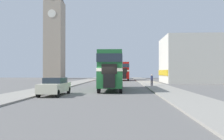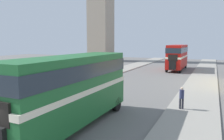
{
  "view_description": "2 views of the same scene",
  "coord_description": "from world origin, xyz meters",
  "px_view_note": "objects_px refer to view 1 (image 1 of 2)",
  "views": [
    {
      "loc": [
        2.07,
        -20.03,
        2.0
      ],
      "look_at": [
        0.76,
        4.61,
        2.25
      ],
      "focal_mm": 35.0,
      "sensor_mm": 36.0,
      "label": 1
    },
    {
      "loc": [
        7.91,
        -5.35,
        4.91
      ],
      "look_at": [
        0.0,
        11.55,
        2.48
      ],
      "focal_mm": 35.0,
      "sensor_mm": 36.0,
      "label": 2
    }
  ],
  "objects_px": {
    "bus_distant": "(124,70)",
    "car_parked_near": "(55,86)",
    "pedestrian_walking": "(152,79)",
    "church_tower": "(55,25)",
    "double_decker_bus": "(112,68)"
  },
  "relations": [
    {
      "from": "bus_distant",
      "to": "church_tower",
      "type": "distance_m",
      "value": 27.61
    },
    {
      "from": "double_decker_bus",
      "to": "bus_distant",
      "type": "xyz_separation_m",
      "value": [
        1.4,
        29.13,
        0.12
      ]
    },
    {
      "from": "double_decker_bus",
      "to": "church_tower",
      "type": "distance_m",
      "value": 47.15
    },
    {
      "from": "car_parked_near",
      "to": "pedestrian_walking",
      "type": "relative_size",
      "value": 2.73
    },
    {
      "from": "bus_distant",
      "to": "pedestrian_walking",
      "type": "relative_size",
      "value": 5.83
    },
    {
      "from": "double_decker_bus",
      "to": "bus_distant",
      "type": "bearing_deg",
      "value": 87.26
    },
    {
      "from": "car_parked_near",
      "to": "church_tower",
      "type": "relative_size",
      "value": 0.14
    },
    {
      "from": "bus_distant",
      "to": "car_parked_near",
      "type": "relative_size",
      "value": 2.13
    },
    {
      "from": "church_tower",
      "to": "pedestrian_walking",
      "type": "bearing_deg",
      "value": -54.32
    },
    {
      "from": "church_tower",
      "to": "car_parked_near",
      "type": "bearing_deg",
      "value": -72.12
    },
    {
      "from": "car_parked_near",
      "to": "church_tower",
      "type": "bearing_deg",
      "value": 107.88
    },
    {
      "from": "bus_distant",
      "to": "pedestrian_walking",
      "type": "height_order",
      "value": "bus_distant"
    },
    {
      "from": "bus_distant",
      "to": "car_parked_near",
      "type": "bearing_deg",
      "value": -99.78
    },
    {
      "from": "bus_distant",
      "to": "pedestrian_walking",
      "type": "distance_m",
      "value": 23.58
    },
    {
      "from": "bus_distant",
      "to": "car_parked_near",
      "type": "distance_m",
      "value": 35.63
    }
  ]
}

